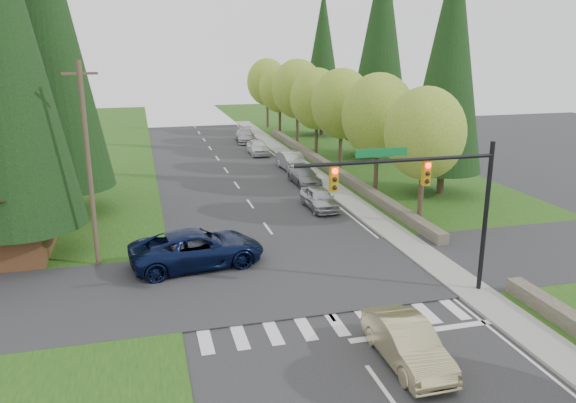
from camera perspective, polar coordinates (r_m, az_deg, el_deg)
name	(u,v)px	position (r m, az deg, el deg)	size (l,w,h in m)	color
ground	(368,367)	(20.29, 8.12, -16.35)	(120.00, 120.00, 0.00)	#28282B
grass_east	(427,195)	(42.31, 13.96, 0.68)	(14.00, 110.00, 0.06)	#1B4A13
grass_west	(47,223)	(37.77, -23.30, -1.99)	(14.00, 110.00, 0.06)	#1B4A13
cross_street	(303,277)	(26.96, 1.51, -7.67)	(120.00, 8.00, 0.10)	#28282B
sidewalk_east	(339,193)	(41.59, 5.24, 0.88)	(1.80, 80.00, 0.13)	gray
curb_east	(328,194)	(41.31, 4.13, 0.81)	(0.20, 80.00, 0.13)	gray
stone_wall_north	(327,166)	(49.41, 3.95, 3.65)	(0.70, 40.00, 0.70)	#4C4438
traffic_signal	(429,188)	(23.90, 14.12, 1.38)	(8.70, 0.37, 6.80)	black
utility_pole	(89,165)	(28.39, -19.59, 3.52)	(1.60, 0.24, 10.00)	#473828
decid_tree_0	(425,133)	(34.23, 13.73, 6.73)	(4.80, 4.80, 8.37)	#38281C
decid_tree_1	(378,116)	(40.47, 9.17, 8.61)	(5.20, 5.20, 8.80)	#38281C
decid_tree_2	(342,104)	(46.83, 5.46, 9.86)	(5.00, 5.00, 8.82)	#38281C
decid_tree_3	(317,99)	(53.48, 2.94, 10.36)	(5.00, 5.00, 8.55)	#38281C
decid_tree_4	(298,89)	(60.15, 0.98, 11.37)	(5.40, 5.40, 9.18)	#38281C
decid_tree_5	(280,89)	(66.89, -0.85, 11.36)	(4.80, 4.80, 8.30)	#38281C
decid_tree_6	(267,82)	(73.68, -2.12, 12.03)	(5.20, 5.20, 8.86)	#38281C
conifer_w_a	(1,42)	(30.31, -27.12, 14.25)	(6.12, 6.12, 19.80)	#38281C
conifer_w_c	(47,33)	(38.05, -23.24, 15.43)	(6.46, 6.46, 20.80)	#38281C
conifer_w_e	(31,49)	(44.27, -24.67, 13.86)	(5.78, 5.78, 18.80)	#38281C
conifer_e_a	(450,57)	(41.44, 16.13, 13.91)	(5.44, 5.44, 17.80)	#38281C
conifer_e_b	(381,42)	(54.36, 9.42, 15.68)	(6.12, 6.12, 19.80)	#38281C
conifer_e_c	(323,56)	(67.10, 3.55, 14.56)	(5.10, 5.10, 16.80)	#38281C
sedan_champagne	(407,343)	(20.40, 12.01, -13.88)	(1.61, 4.61, 1.52)	tan
suv_navy	(197,249)	(28.26, -9.19, -4.74)	(3.04, 6.60, 1.83)	#0B1438
parked_car_a	(319,198)	(37.55, 3.20, 0.33)	(1.72, 4.28, 1.46)	#AEAFB3
parked_car_b	(304,176)	(44.16, 1.69, 2.60)	(1.80, 4.44, 1.29)	gray
parked_car_c	(292,161)	(49.06, 0.39, 4.11)	(1.64, 4.71, 1.55)	#B1B1B6
parked_car_d	(258,147)	(56.16, -3.08, 5.55)	(1.75, 4.34, 1.48)	white
parked_car_e	(246,136)	(63.30, -4.33, 6.68)	(2.03, 4.99, 1.45)	#A7A6AB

